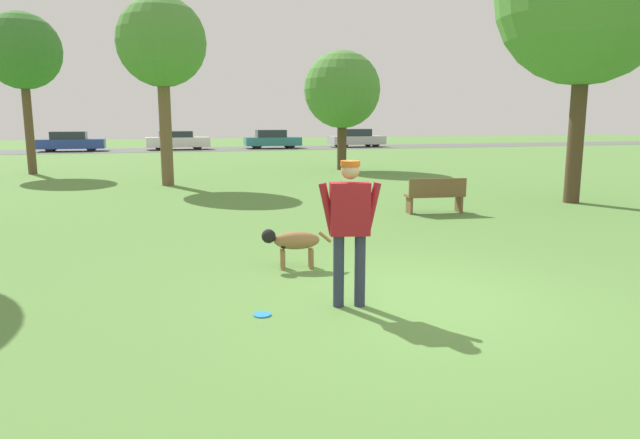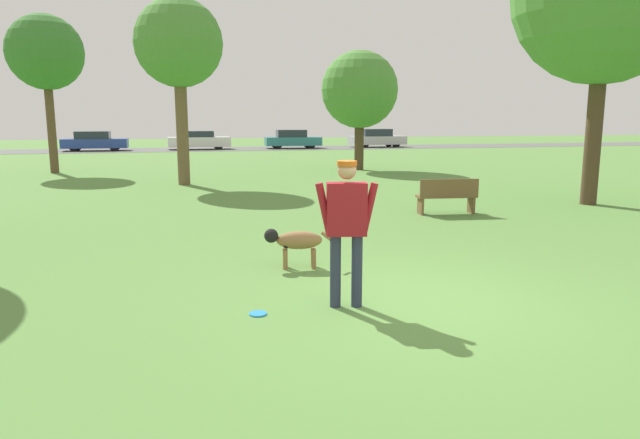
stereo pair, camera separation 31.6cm
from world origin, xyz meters
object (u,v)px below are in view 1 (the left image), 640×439
Objects in this scene: person at (350,220)px; parked_car_teal at (272,139)px; park_bench at (436,194)px; parked_car_silver at (356,138)px; frisbee at (262,315)px; parked_car_white at (177,141)px; tree_mid_center at (162,44)px; dog at (292,241)px; tree_far_left at (22,52)px; tree_far_right at (342,90)px; parked_car_blue at (71,142)px.

person is 36.86m from parked_car_teal.
parked_car_silver is at bearing -99.71° from park_bench.
parked_car_white is (0.95, 36.48, 0.65)m from frisbee.
frisbee is 0.03× the size of tree_mid_center.
parked_car_white reaches higher than park_bench.
tree_far_left is at bearing -59.78° from dog.
person is at bearing 1.37° from frisbee.
tree_far_right reaches higher than parked_car_white.
person is 20.80m from tree_far_left.
person reaches higher than parked_car_white.
park_bench reaches higher than dog.
dog is 0.24× the size of parked_car_silver.
tree_mid_center is at bearing 108.87° from person.
parked_car_blue is 32.56m from park_bench.
tree_far_right is at bearing -101.69° from dog.
frisbee is 20.72m from tree_far_left.
park_bench is at bearing -98.18° from tree_far_right.
tree_far_right is (6.17, 15.70, 3.02)m from dog.
person is 0.39× the size of parked_car_white.
frisbee is 0.05× the size of parked_car_white.
parked_car_blue is 1.00× the size of parked_car_silver.
tree_far_left reaches higher than parked_car_white.
frisbee is at bearing -99.47° from parked_car_teal.
tree_far_left is 18.82m from parked_car_white.
tree_far_left reaches higher than tree_mid_center.
parked_car_blue reaches higher than park_bench.
dog is at bearing 66.33° from frisbee.
parked_car_silver is at bearing 1.14° from parked_car_blue.
tree_far_right is at bearing -73.39° from parked_car_white.
parked_car_teal is (6.93, -0.23, 0.02)m from parked_car_white.
parked_car_silver is (7.67, 18.83, -2.73)m from tree_far_right.
parked_car_blue is (-7.21, 36.30, -0.39)m from person.
parked_car_silver is (13.73, -0.02, 0.03)m from parked_car_white.
parked_car_blue is at bearing -62.08° from park_bench.
park_bench is at bearing -68.58° from parked_car_blue.
person is 36.45m from parked_car_white.
tree_far_left reaches higher than dog.
dog is 0.17× the size of tree_far_left.
parked_car_blue reaches higher than frisbee.
parked_car_teal reaches higher than parked_car_white.
frisbee is 0.05× the size of parked_car_silver.
parked_car_blue is at bearing -68.76° from dog.
tree_far_left reaches higher than park_bench.
person is at bearing -108.69° from tree_far_right.
park_bench is (4.48, 3.93, 0.04)m from dog.
dog is 0.24× the size of parked_car_white.
park_bench is (5.32, 5.85, 0.44)m from frisbee.
tree_far_left is 1.45× the size of parked_car_silver.
dog is at bearing -77.72° from parked_car_blue.
tree_far_left reaches higher than tree_far_right.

